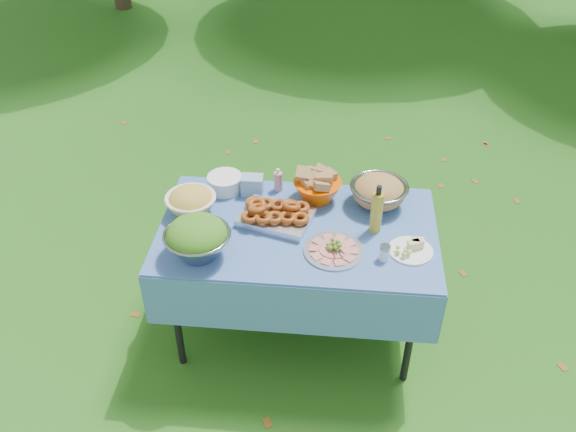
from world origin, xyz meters
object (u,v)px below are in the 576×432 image
object	(u,v)px
bread_bowl	(317,186)
charcuterie_platter	(334,246)
pasta_bowl_steel	(379,191)
picnic_table	(297,281)
plate_stack	(225,183)
oil_bottle	(377,209)
salad_bowl	(197,238)

from	to	relation	value
bread_bowl	charcuterie_platter	world-z (taller)	bread_bowl
bread_bowl	pasta_bowl_steel	world-z (taller)	bread_bowl
picnic_table	charcuterie_platter	xyz separation A→B (m)	(0.20, -0.17, 0.42)
picnic_table	plate_stack	world-z (taller)	plate_stack
pasta_bowl_steel	oil_bottle	size ratio (longest dim) A/B	1.13
bread_bowl	oil_bottle	size ratio (longest dim) A/B	0.96
salad_bowl	pasta_bowl_steel	bearing A→B (deg)	29.99
picnic_table	salad_bowl	distance (m)	0.73
plate_stack	pasta_bowl_steel	size ratio (longest dim) A/B	0.63
plate_stack	charcuterie_platter	size ratio (longest dim) A/B	0.66
picnic_table	pasta_bowl_steel	world-z (taller)	pasta_bowl_steel
plate_stack	pasta_bowl_steel	bearing A→B (deg)	-3.85
salad_bowl	charcuterie_platter	world-z (taller)	salad_bowl
plate_stack	picnic_table	bearing A→B (deg)	-35.95
plate_stack	oil_bottle	world-z (taller)	oil_bottle
salad_bowl	bread_bowl	bearing A→B (deg)	43.60
picnic_table	bread_bowl	size ratio (longest dim) A/B	5.44
pasta_bowl_steel	oil_bottle	xyz separation A→B (m)	(-0.02, -0.24, 0.06)
bread_bowl	charcuterie_platter	distance (m)	0.46
oil_bottle	plate_stack	bearing A→B (deg)	160.72
salad_bowl	bread_bowl	size ratio (longest dim) A/B	1.22
charcuterie_platter	oil_bottle	bearing A→B (deg)	42.71
bread_bowl	pasta_bowl_steel	xyz separation A→B (m)	(0.34, -0.02, -0.01)
bread_bowl	charcuterie_platter	size ratio (longest dim) A/B	0.88
bread_bowl	salad_bowl	bearing A→B (deg)	-136.40
charcuterie_platter	pasta_bowl_steel	bearing A→B (deg)	61.95
salad_bowl	oil_bottle	bearing A→B (deg)	17.72
oil_bottle	bread_bowl	bearing A→B (deg)	141.48
picnic_table	salad_bowl	xyz separation A→B (m)	(-0.47, -0.26, 0.49)
charcuterie_platter	picnic_table	bearing A→B (deg)	139.11
plate_stack	bread_bowl	bearing A→B (deg)	-4.68
salad_bowl	charcuterie_platter	xyz separation A→B (m)	(0.67, 0.09, -0.07)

